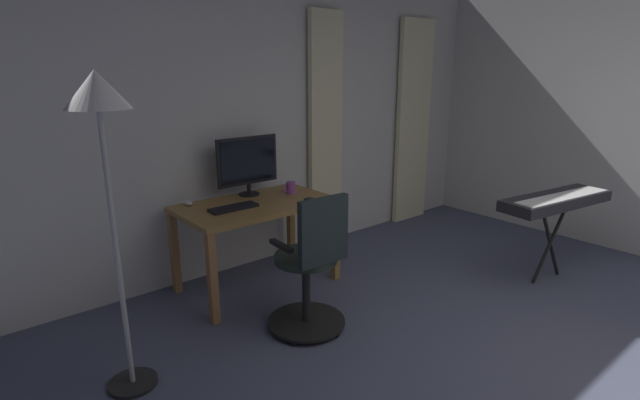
{
  "coord_description": "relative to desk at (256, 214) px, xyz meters",
  "views": [
    {
      "loc": [
        2.55,
        0.51,
        1.81
      ],
      "look_at": [
        0.38,
        -2.09,
        0.86
      ],
      "focal_mm": 26.57,
      "sensor_mm": 36.0,
      "label": 1
    }
  ],
  "objects": [
    {
      "name": "computer_keyboard",
      "position": [
        0.24,
        0.05,
        0.11
      ],
      "size": [
        0.39,
        0.13,
        0.02
      ],
      "primitive_type": "cube",
      "color": "black",
      "rests_on": "desk"
    },
    {
      "name": "piano_keyboard",
      "position": [
        -2.02,
        1.53,
        0.07
      ],
      "size": [
        1.16,
        0.48,
        0.78
      ],
      "rotation": [
        0.0,
        0.0,
        -0.15
      ],
      "color": "black",
      "rests_on": "ground"
    },
    {
      "name": "desk",
      "position": [
        0.0,
        0.0,
        0.0
      ],
      "size": [
        1.26,
        0.74,
        0.74
      ],
      "color": "olive",
      "rests_on": "ground"
    },
    {
      "name": "back_room_partition",
      "position": [
        -0.56,
        -0.52,
        0.72
      ],
      "size": [
        5.51,
        0.1,
        2.73
      ],
      "primitive_type": "cube",
      "color": "silver",
      "rests_on": "ground"
    },
    {
      "name": "computer_mouse",
      "position": [
        0.46,
        -0.29,
        0.12
      ],
      "size": [
        0.06,
        0.1,
        0.04
      ],
      "primitive_type": "ellipsoid",
      "color": "silver",
      "rests_on": "desk"
    },
    {
      "name": "computer_monitor",
      "position": [
        -0.09,
        -0.25,
        0.38
      ],
      "size": [
        0.58,
        0.18,
        0.51
      ],
      "color": "black",
      "rests_on": "desk"
    },
    {
      "name": "curtain_left_panel",
      "position": [
        -2.47,
        -0.41,
        0.53
      ],
      "size": [
        0.53,
        0.06,
        2.34
      ],
      "primitive_type": "cube",
      "color": "beige",
      "rests_on": "ground"
    },
    {
      "name": "floor_lamp",
      "position": [
        1.3,
        0.65,
        0.87
      ],
      "size": [
        0.32,
        0.32,
        1.8
      ],
      "color": "black",
      "rests_on": "ground"
    },
    {
      "name": "office_chair",
      "position": [
        0.11,
        0.86,
        -0.17
      ],
      "size": [
        0.56,
        0.56,
        1.01
      ],
      "rotation": [
        0.0,
        0.0,
        3.09
      ],
      "color": "black",
      "rests_on": "ground"
    },
    {
      "name": "curtain_right_panel",
      "position": [
        -1.1,
        -0.41,
        0.53
      ],
      "size": [
        0.4,
        0.06,
        2.34
      ],
      "primitive_type": "cube",
      "color": "beige",
      "rests_on": "ground"
    },
    {
      "name": "mug_coffee",
      "position": [
        -0.39,
        -0.05,
        0.15
      ],
      "size": [
        0.13,
        0.08,
        0.1
      ],
      "color": "purple",
      "rests_on": "desk"
    },
    {
      "name": "cell_phone_by_monitor",
      "position": [
        -0.41,
        0.25,
        0.1
      ],
      "size": [
        0.11,
        0.16,
        0.01
      ],
      "primitive_type": "cube",
      "rotation": [
        0.0,
        0.0,
        0.31
      ],
      "color": "#232328",
      "rests_on": "desk"
    }
  ]
}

